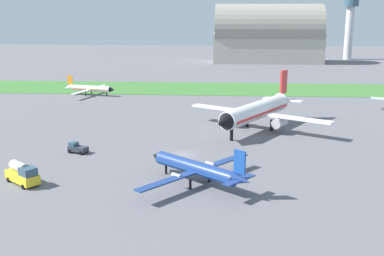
{
  "coord_description": "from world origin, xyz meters",
  "views": [
    {
      "loc": [
        7.71,
        -82.86,
        25.35
      ],
      "look_at": [
        1.27,
        8.33,
        3.0
      ],
      "focal_mm": 44.16,
      "sensor_mm": 36.0,
      "label": 1
    }
  ],
  "objects_px": {
    "airplane_midfield_jet": "(257,111)",
    "airplane_taxiing_turboprop": "(90,88)",
    "airplane_foreground_turboprop": "(197,168)",
    "fuel_truck_near_gate": "(23,174)",
    "pushback_tug_midfield": "(77,148)",
    "control_tower": "(350,24)"
  },
  "relations": [
    {
      "from": "airplane_midfield_jet",
      "to": "airplane_taxiing_turboprop",
      "type": "relative_size",
      "value": 1.52
    },
    {
      "from": "airplane_foreground_turboprop",
      "to": "fuel_truck_near_gate",
      "type": "relative_size",
      "value": 2.88
    },
    {
      "from": "airplane_taxiing_turboprop",
      "to": "pushback_tug_midfield",
      "type": "relative_size",
      "value": 4.97
    },
    {
      "from": "fuel_truck_near_gate",
      "to": "airplane_midfield_jet",
      "type": "bearing_deg",
      "value": 82.78
    },
    {
      "from": "airplane_midfield_jet",
      "to": "fuel_truck_near_gate",
      "type": "relative_size",
      "value": 4.61
    },
    {
      "from": "airplane_midfield_jet",
      "to": "airplane_taxiing_turboprop",
      "type": "xyz_separation_m",
      "value": [
        -49.74,
        41.76,
        -2.1
      ]
    },
    {
      "from": "fuel_truck_near_gate",
      "to": "pushback_tug_midfield",
      "type": "bearing_deg",
      "value": 117.23
    },
    {
      "from": "airplane_taxiing_turboprop",
      "to": "airplane_foreground_turboprop",
      "type": "bearing_deg",
      "value": -49.47
    },
    {
      "from": "airplane_foreground_turboprop",
      "to": "pushback_tug_midfield",
      "type": "distance_m",
      "value": 27.68
    },
    {
      "from": "airplane_foreground_turboprop",
      "to": "control_tower",
      "type": "bearing_deg",
      "value": -69.88
    },
    {
      "from": "fuel_truck_near_gate",
      "to": "control_tower",
      "type": "height_order",
      "value": "control_tower"
    },
    {
      "from": "pushback_tug_midfield",
      "to": "control_tower",
      "type": "height_order",
      "value": "control_tower"
    },
    {
      "from": "airplane_foreground_turboprop",
      "to": "airplane_midfield_jet",
      "type": "distance_m",
      "value": 37.17
    },
    {
      "from": "airplane_midfield_jet",
      "to": "fuel_truck_near_gate",
      "type": "xyz_separation_m",
      "value": [
        -37.74,
        -36.94,
        -2.74
      ]
    },
    {
      "from": "airplane_midfield_jet",
      "to": "pushback_tug_midfield",
      "type": "distance_m",
      "value": 40.17
    },
    {
      "from": "airplane_foreground_turboprop",
      "to": "airplane_taxiing_turboprop",
      "type": "height_order",
      "value": "airplane_foreground_turboprop"
    },
    {
      "from": "airplane_foreground_turboprop",
      "to": "pushback_tug_midfield",
      "type": "xyz_separation_m",
      "value": [
        -23.18,
        15.03,
        -1.65
      ]
    },
    {
      "from": "airplane_foreground_turboprop",
      "to": "airplane_midfield_jet",
      "type": "xyz_separation_m",
      "value": [
        11.28,
        35.38,
        1.75
      ]
    },
    {
      "from": "pushback_tug_midfield",
      "to": "airplane_foreground_turboprop",
      "type": "bearing_deg",
      "value": 168.78
    },
    {
      "from": "fuel_truck_near_gate",
      "to": "airplane_taxiing_turboprop",
      "type": "bearing_deg",
      "value": 137.07
    },
    {
      "from": "airplane_foreground_turboprop",
      "to": "fuel_truck_near_gate",
      "type": "distance_m",
      "value": 26.52
    },
    {
      "from": "pushback_tug_midfield",
      "to": "control_tower",
      "type": "distance_m",
      "value": 212.28
    }
  ]
}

